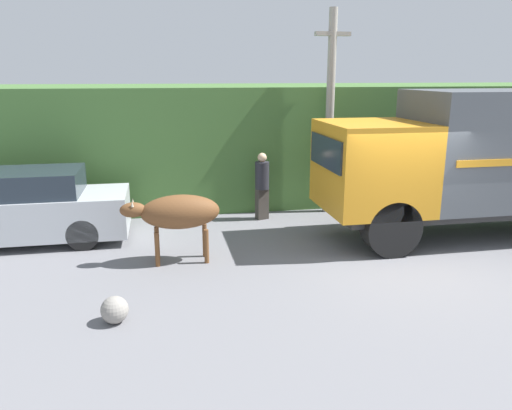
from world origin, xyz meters
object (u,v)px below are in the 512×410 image
parked_suv (15,208)px  utility_pole (330,109)px  brown_cow (178,213)px  pedestrian_on_hill (262,183)px  cargo_truck (481,157)px  roadside_rock (115,310)px

parked_suv → utility_pole: (7.42, 1.20, 1.92)m
brown_cow → parked_suv: size_ratio=0.40×
pedestrian_on_hill → utility_pole: bearing=174.7°
utility_pole → cargo_truck: bearing=-44.9°
utility_pole → roadside_rock: bearing=-133.6°
cargo_truck → utility_pole: 3.79m
utility_pole → roadside_rock: size_ratio=12.57×
brown_cow → roadside_rock: size_ratio=4.61×
pedestrian_on_hill → roadside_rock: size_ratio=4.13×
pedestrian_on_hill → roadside_rock: 5.94m
brown_cow → parked_suv: (-3.39, 1.80, -0.22)m
cargo_truck → pedestrian_on_hill: cargo_truck is taller
roadside_rock → cargo_truck: bearing=19.5°
parked_suv → roadside_rock: 4.78m
pedestrian_on_hill → roadside_rock: pedestrian_on_hill is taller
parked_suv → roadside_rock: size_ratio=11.63×
cargo_truck → parked_suv: 10.19m
cargo_truck → pedestrian_on_hill: (-4.46, 2.21, -0.88)m
parked_suv → pedestrian_on_hill: (5.58, 0.80, 0.15)m
pedestrian_on_hill → utility_pole: utility_pole is taller
cargo_truck → utility_pole: utility_pole is taller
parked_suv → roadside_rock: bearing=-59.2°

